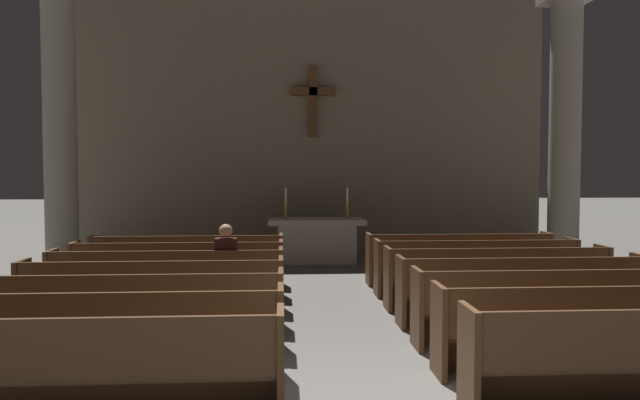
{
  "coord_description": "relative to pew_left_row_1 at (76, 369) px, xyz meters",
  "views": [
    {
      "loc": [
        -0.79,
        -5.14,
        2.12
      ],
      "look_at": [
        0.0,
        7.56,
        1.49
      ],
      "focal_mm": 34.6,
      "sensor_mm": 36.0,
      "label": 1
    }
  ],
  "objects": [
    {
      "name": "pew_left_row_5",
      "position": [
        0.0,
        4.03,
        0.0
      ],
      "size": [
        3.41,
        0.5,
        0.95
      ],
      "color": "brown",
      "rests_on": "ground"
    },
    {
      "name": "candlestick_left",
      "position": [
        1.78,
        8.83,
        0.76
      ],
      "size": [
        0.16,
        0.16,
        0.7
      ],
      "color": "#B79338",
      "rests_on": "altar"
    },
    {
      "name": "apse_with_cross",
      "position": [
        2.48,
        10.6,
        2.99
      ],
      "size": [
        11.77,
        0.46,
        6.93
      ],
      "color": "gray",
      "rests_on": "ground"
    },
    {
      "name": "pew_right_row_7",
      "position": [
        4.96,
        6.05,
        0.0
      ],
      "size": [
        3.41,
        0.5,
        0.95
      ],
      "color": "brown",
      "rests_on": "ground"
    },
    {
      "name": "column_left_second",
      "position": [
        -2.87,
        7.96,
        2.38
      ],
      "size": [
        1.0,
        1.0,
        5.89
      ],
      "color": "#9E998E",
      "rests_on": "ground"
    },
    {
      "name": "pew_right_row_3",
      "position": [
        4.96,
        2.02,
        0.0
      ],
      "size": [
        3.41,
        0.5,
        0.95
      ],
      "color": "brown",
      "rests_on": "ground"
    },
    {
      "name": "altar",
      "position": [
        2.48,
        8.83,
        0.06
      ],
      "size": [
        2.2,
        0.9,
        1.01
      ],
      "color": "#A8A399",
      "rests_on": "ground"
    },
    {
      "name": "pew_left_row_4",
      "position": [
        0.0,
        3.03,
        0.0
      ],
      "size": [
        3.41,
        0.5,
        0.95
      ],
      "color": "brown",
      "rests_on": "ground"
    },
    {
      "name": "pew_left_row_3",
      "position": [
        0.0,
        2.02,
        0.0
      ],
      "size": [
        3.41,
        0.5,
        0.95
      ],
      "color": "brown",
      "rests_on": "ground"
    },
    {
      "name": "pew_left_row_6",
      "position": [
        0.0,
        5.04,
        0.0
      ],
      "size": [
        3.41,
        0.5,
        0.95
      ],
      "color": "brown",
      "rests_on": "ground"
    },
    {
      "name": "pew_left_row_7",
      "position": [
        0.0,
        6.05,
        0.0
      ],
      "size": [
        3.41,
        0.5,
        0.95
      ],
      "color": "brown",
      "rests_on": "ground"
    },
    {
      "name": "candlestick_right",
      "position": [
        3.18,
        8.83,
        0.76
      ],
      "size": [
        0.16,
        0.16,
        0.7
      ],
      "color": "#B79338",
      "rests_on": "altar"
    },
    {
      "name": "pew_right_row_2",
      "position": [
        4.96,
        1.01,
        0.0
      ],
      "size": [
        3.41,
        0.5,
        0.95
      ],
      "color": "brown",
      "rests_on": "ground"
    },
    {
      "name": "lone_worshipper",
      "position": [
        0.87,
        4.07,
        0.22
      ],
      "size": [
        0.32,
        0.43,
        1.32
      ],
      "color": "#26262B",
      "rests_on": "ground"
    },
    {
      "name": "pew_right_row_4",
      "position": [
        4.96,
        3.03,
        0.0
      ],
      "size": [
        3.41,
        0.5,
        0.95
      ],
      "color": "brown",
      "rests_on": "ground"
    },
    {
      "name": "pew_right_row_6",
      "position": [
        4.96,
        5.04,
        0.0
      ],
      "size": [
        3.41,
        0.5,
        0.95
      ],
      "color": "brown",
      "rests_on": "ground"
    },
    {
      "name": "pew_right_row_5",
      "position": [
        4.96,
        4.03,
        0.0
      ],
      "size": [
        3.41,
        0.5,
        0.95
      ],
      "color": "brown",
      "rests_on": "ground"
    },
    {
      "name": "pew_left_row_1",
      "position": [
        0.0,
        0.0,
        0.0
      ],
      "size": [
        3.41,
        0.5,
        0.95
      ],
      "color": "brown",
      "rests_on": "ground"
    },
    {
      "name": "column_right_second",
      "position": [
        7.83,
        7.96,
        2.38
      ],
      "size": [
        1.0,
        1.0,
        5.89
      ],
      "color": "#9E998E",
      "rests_on": "ground"
    },
    {
      "name": "pew_left_row_2",
      "position": [
        0.0,
        1.01,
        0.0
      ],
      "size": [
        3.41,
        0.5,
        0.95
      ],
      "color": "brown",
      "rests_on": "ground"
    }
  ]
}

